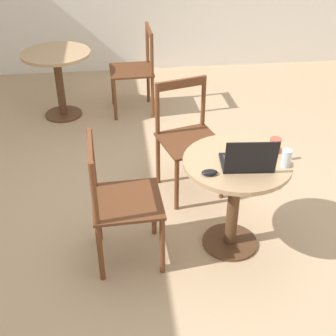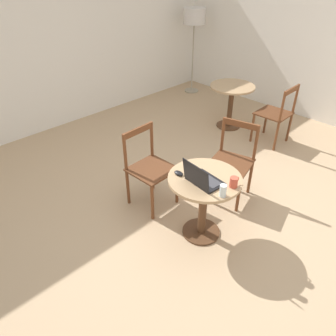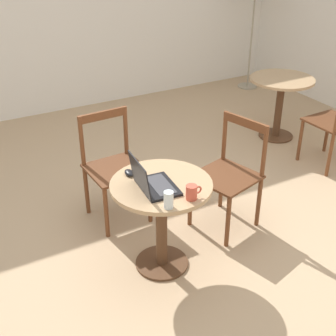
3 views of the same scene
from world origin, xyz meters
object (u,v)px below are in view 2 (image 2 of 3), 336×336
at_px(chair_near_right, 232,162).
at_px(mouse, 179,173).
at_px(drinking_glass, 223,191).
at_px(chair_near_back, 149,168).
at_px(mug, 234,182).
at_px(chair_mid_front, 276,114).
at_px(laptop, 202,179).
at_px(floor_lamp, 194,19).
at_px(cafe_table_mid, 231,96).
at_px(cafe_table_near, 204,193).

xyz_separation_m(chair_near_right, mouse, (-0.87, 0.01, 0.26)).
distance_m(chair_near_right, drinking_glass, 1.01).
height_order(chair_near_right, chair_near_back, same).
height_order(mouse, mug, mug).
distance_m(chair_mid_front, mouse, 2.43).
height_order(chair_near_right, mouse, chair_near_right).
bearing_deg(laptop, mouse, 101.88).
distance_m(floor_lamp, mouse, 4.18).
bearing_deg(cafe_table_mid, mouse, -154.63).
relative_size(cafe_table_mid, mouse, 7.06).
height_order(cafe_table_mid, mouse, mouse).
bearing_deg(mug, chair_near_right, 35.72).
distance_m(chair_mid_front, mug, 2.34).
xyz_separation_m(chair_near_right, floor_lamp, (2.27, 2.68, 0.94)).
height_order(laptop, mug, laptop).
relative_size(floor_lamp, drinking_glass, 14.01).
relative_size(cafe_table_near, mug, 6.24).
height_order(chair_mid_front, drinking_glass, chair_mid_front).
height_order(cafe_table_mid, floor_lamp, floor_lamp).
bearing_deg(floor_lamp, chair_mid_front, -107.58).
distance_m(chair_near_back, mug, 1.08).
relative_size(cafe_table_mid, chair_near_back, 0.77).
bearing_deg(cafe_table_near, floor_lamp, 43.87).
relative_size(chair_near_right, chair_near_back, 1.00).
bearing_deg(chair_mid_front, mug, -159.88).
bearing_deg(laptop, chair_mid_front, 13.65).
xyz_separation_m(cafe_table_near, floor_lamp, (3.00, 2.89, 0.87)).
bearing_deg(drinking_glass, floor_lamp, 45.62).
xyz_separation_m(chair_near_right, chair_near_back, (-0.77, 0.56, 0.00)).
relative_size(mouse, mug, 0.88).
height_order(cafe_table_mid, chair_near_right, chair_near_right).
height_order(chair_near_right, floor_lamp, floor_lamp).
bearing_deg(chair_mid_front, mouse, -172.37).
relative_size(chair_near_right, chair_mid_front, 1.00).
bearing_deg(chair_near_back, laptop, -93.71).
distance_m(cafe_table_near, mug, 0.36).
bearing_deg(drinking_glass, mouse, 94.82).
xyz_separation_m(floor_lamp, drinking_glass, (-3.10, -3.17, -0.64)).
distance_m(chair_near_back, mouse, 0.62).
relative_size(cafe_table_mid, drinking_glass, 6.18).
distance_m(chair_mid_front, drinking_glass, 2.51).
bearing_deg(chair_mid_front, drinking_glass, -160.96).
bearing_deg(mug, cafe_table_mid, 36.67).
bearing_deg(mouse, mug, -65.19).
distance_m(chair_near_right, chair_mid_front, 1.56).
relative_size(floor_lamp, laptop, 4.72).
bearing_deg(cafe_table_mid, mug, -143.33).
bearing_deg(chair_near_back, chair_mid_front, -5.82).
bearing_deg(cafe_table_mid, drinking_glass, -145.24).
bearing_deg(mug, floor_lamp, 47.17).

